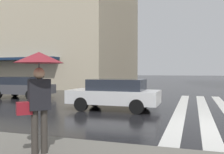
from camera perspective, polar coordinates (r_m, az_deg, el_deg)
ground_plane at (r=8.58m, az=23.03°, el=-10.66°), size 220.00×220.00×0.00m
car_dark_grey at (r=17.63m, az=-19.93°, el=-2.08°), size 1.85×4.10×1.41m
car_white at (r=11.43m, az=0.61°, el=-3.77°), size 1.85×4.10×1.41m
pedestrian_with_floral_umbrella at (r=5.04m, az=-16.40°, el=0.67°), size 0.95×0.95×1.98m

